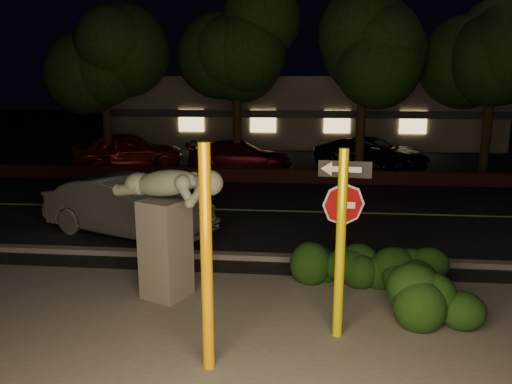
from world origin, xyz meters
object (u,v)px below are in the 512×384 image
silver_sedan (128,206)px  parked_car_dark (372,153)px  sculpture (166,218)px  signpost (343,205)px  parked_car_darkred (240,156)px  parked_car_red (128,150)px  yellow_pole_left (207,261)px  yellow_pole_right (340,246)px

silver_sedan → parked_car_dark: bearing=-13.8°
sculpture → silver_sedan: (-2.00, 3.55, -0.75)m
signpost → sculpture: signpost is taller
silver_sedan → signpost: bearing=-104.3°
parked_car_darkred → parked_car_dark: size_ratio=0.91×
signpost → parked_car_red: (-8.41, 13.01, -1.01)m
yellow_pole_left → silver_sedan: 6.59m
parked_car_red → silver_sedan: bearing=-178.6°
signpost → yellow_pole_left: bearing=-125.0°
signpost → parked_car_red: size_ratio=0.54×
yellow_pole_right → signpost: (0.10, 1.05, 0.36)m
yellow_pole_left → signpost: 2.84m
sculpture → parked_car_dark: 14.87m
parked_car_red → parked_car_darkred: 4.98m
yellow_pole_left → yellow_pole_right: 2.08m
signpost → silver_sedan: (-5.05, 3.63, -1.08)m
sculpture → signpost: bearing=22.7°
signpost → parked_car_dark: size_ratio=0.52×
parked_car_red → parked_car_dark: size_ratio=0.97×
parked_car_dark → silver_sedan: bearing=165.6°
yellow_pole_right → signpost: 1.12m
yellow_pole_right → silver_sedan: size_ratio=0.65×
yellow_pole_left → parked_car_red: size_ratio=0.65×
yellow_pole_left → silver_sedan: size_ratio=0.69×
parked_car_darkred → parked_car_dark: parked_car_dark is taller
yellow_pole_left → silver_sedan: yellow_pole_left is taller
silver_sedan → parked_car_red: bearing=41.1°
silver_sedan → parked_car_darkred: silver_sedan is taller
sculpture → parked_car_dark: bearing=93.4°
yellow_pole_right → parked_car_darkred: 14.24m
sculpture → yellow_pole_left: bearing=-38.0°
signpost → parked_car_darkred: bearing=112.1°
yellow_pole_left → parked_car_red: bearing=113.3°
yellow_pole_right → parked_car_dark: size_ratio=0.59×
yellow_pole_right → parked_car_darkred: yellow_pole_right is taller
yellow_pole_left → sculpture: size_ratio=1.28×
parked_car_dark → signpost: bearing=-168.3°
yellow_pole_left → sculpture: (-1.15, 2.18, -0.06)m
sculpture → parked_car_darkred: bearing=116.0°
yellow_pole_right → signpost: yellow_pole_right is taller
silver_sedan → parked_car_darkred: 9.29m
yellow_pole_left → sculpture: 2.47m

